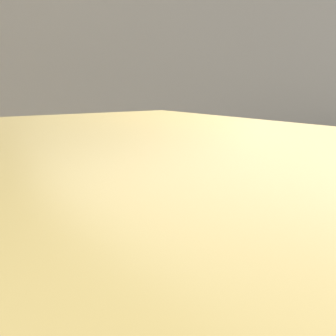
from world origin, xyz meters
name	(u,v)px	position (x,y,z in m)	size (l,w,h in m)	color
sidewalk	(118,266)	(0.00, 2.20, 0.07)	(24.00, 2.80, 0.14)	#ADAAA3
building_facade	(31,65)	(0.00, 4.74, 2.50)	(24.00, 0.30, 5.01)	tan
parking_meter	(168,178)	(-0.05, 1.19, 1.39)	(0.22, 0.15, 1.67)	gray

